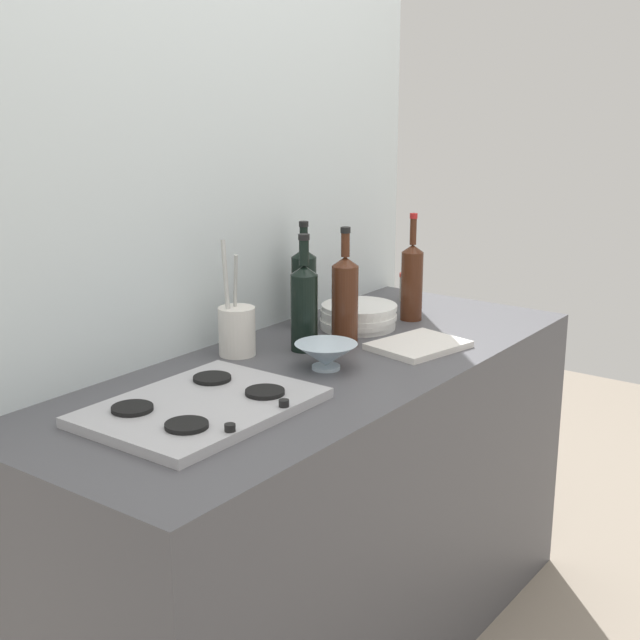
% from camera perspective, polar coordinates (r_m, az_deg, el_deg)
% --- Properties ---
extents(counter_block, '(1.80, 0.70, 0.90)m').
position_cam_1_polar(counter_block, '(2.55, 0.00, -12.49)').
color(counter_block, '#4C4C51').
rests_on(counter_block, ground).
extents(backsplash_panel, '(1.90, 0.06, 2.58)m').
position_cam_1_polar(backsplash_panel, '(2.52, -7.02, 7.32)').
color(backsplash_panel, silver).
rests_on(backsplash_panel, ground).
extents(stovetop_hob, '(0.52, 0.38, 0.04)m').
position_cam_1_polar(stovetop_hob, '(2.04, -7.77, -5.60)').
color(stovetop_hob, '#B2B2B7').
rests_on(stovetop_hob, counter_block).
extents(plate_stack, '(0.24, 0.24, 0.07)m').
position_cam_1_polar(plate_stack, '(2.71, 2.51, 0.25)').
color(plate_stack, white).
rests_on(plate_stack, counter_block).
extents(wine_bottle_leftmost, '(0.08, 0.08, 0.34)m').
position_cam_1_polar(wine_bottle_leftmost, '(2.49, 1.64, 1.34)').
color(wine_bottle_leftmost, '#472314').
rests_on(wine_bottle_leftmost, counter_block).
extents(wine_bottle_mid_left, '(0.08, 0.08, 0.33)m').
position_cam_1_polar(wine_bottle_mid_left, '(2.45, -1.04, 0.96)').
color(wine_bottle_mid_left, black).
rests_on(wine_bottle_mid_left, counter_block).
extents(wine_bottle_mid_right, '(0.07, 0.07, 0.34)m').
position_cam_1_polar(wine_bottle_mid_right, '(2.79, 6.00, 2.58)').
color(wine_bottle_mid_right, '#472314').
rests_on(wine_bottle_mid_right, counter_block).
extents(wine_bottle_rightmost, '(0.08, 0.08, 0.33)m').
position_cam_1_polar(wine_bottle_rightmost, '(2.71, -1.05, 2.28)').
color(wine_bottle_rightmost, black).
rests_on(wine_bottle_rightmost, counter_block).
extents(mixing_bowl, '(0.17, 0.17, 0.07)m').
position_cam_1_polar(mixing_bowl, '(2.31, 0.40, -2.29)').
color(mixing_bowl, silver).
rests_on(mixing_bowl, counter_block).
extents(utensil_crock, '(0.10, 0.10, 0.32)m').
position_cam_1_polar(utensil_crock, '(2.43, -5.45, -0.62)').
color(utensil_crock, silver).
rests_on(utensil_crock, counter_block).
extents(condiment_jar_front, '(0.06, 0.06, 0.10)m').
position_cam_1_polar(condiment_jar_front, '(3.05, 5.75, 2.14)').
color(condiment_jar_front, '#9E998C').
rests_on(condiment_jar_front, counter_block).
extents(cutting_board, '(0.29, 0.25, 0.02)m').
position_cam_1_polar(cutting_board, '(2.51, 6.43, -1.65)').
color(cutting_board, silver).
rests_on(cutting_board, counter_block).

